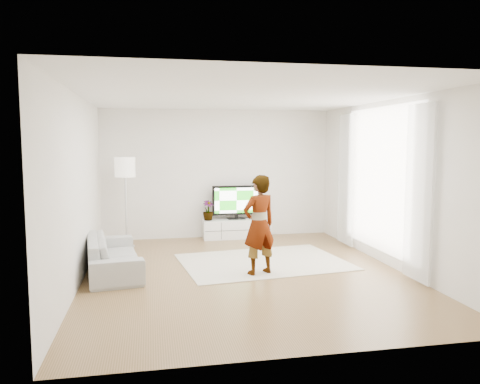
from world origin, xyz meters
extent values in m
plane|color=olive|center=(0.00, 0.00, 0.00)|extent=(6.00, 6.00, 0.00)
plane|color=white|center=(0.00, 0.00, 2.80)|extent=(6.00, 6.00, 0.00)
cube|color=white|center=(-2.50, 0.00, 1.40)|extent=(0.02, 6.00, 2.80)
cube|color=white|center=(2.50, 0.00, 1.40)|extent=(0.02, 6.00, 2.80)
cube|color=white|center=(0.00, 3.00, 1.40)|extent=(5.00, 0.02, 2.80)
cube|color=white|center=(0.00, -3.00, 1.40)|extent=(5.00, 0.02, 2.80)
cube|color=white|center=(2.48, 0.30, 1.45)|extent=(0.01, 2.60, 2.50)
cube|color=white|center=(2.40, -1.00, 1.35)|extent=(0.04, 0.70, 2.60)
cube|color=white|center=(2.40, 1.60, 1.35)|extent=(0.04, 0.70, 2.60)
cube|color=white|center=(0.38, 2.77, 0.21)|extent=(1.48, 0.42, 0.42)
cube|color=black|center=(0.38, 2.55, 0.21)|extent=(1.44, 0.00, 0.01)
cube|color=black|center=(0.01, 2.55, 0.21)|extent=(0.01, 0.00, 0.37)
cube|color=black|center=(0.75, 2.55, 0.21)|extent=(0.01, 0.00, 0.37)
cube|color=black|center=(0.38, 2.79, 0.43)|extent=(0.38, 0.21, 0.02)
cube|color=black|center=(0.38, 2.79, 0.47)|extent=(0.08, 0.05, 0.08)
cube|color=black|center=(0.38, 2.79, 0.83)|extent=(1.06, 0.06, 0.64)
cube|color=#219A18|center=(0.38, 2.76, 0.83)|extent=(0.97, 0.01, 0.55)
cube|color=white|center=(1.03, 2.77, 0.51)|extent=(0.08, 0.15, 0.20)
cube|color=#4CB2FF|center=(1.03, 2.69, 0.53)|extent=(0.01, 0.00, 0.11)
imported|color=#3F7238|center=(-0.25, 2.77, 0.63)|extent=(0.32, 0.32, 0.43)
cube|color=beige|center=(0.46, 0.61, 0.01)|extent=(3.02, 2.34, 0.01)
imported|color=#334772|center=(0.21, -0.11, 0.80)|extent=(0.67, 0.56, 1.57)
imported|color=#A8A9A4|center=(-2.07, 0.46, 0.29)|extent=(1.04, 2.09, 0.58)
cylinder|color=silver|center=(-1.95, 2.30, 0.01)|extent=(0.31, 0.31, 0.02)
cylinder|color=silver|center=(-1.95, 2.30, 0.72)|extent=(0.04, 0.04, 1.39)
cylinder|color=white|center=(-1.95, 2.30, 1.60)|extent=(0.40, 0.40, 0.39)
camera|label=1|loc=(-1.45, -7.18, 2.08)|focal=35.00mm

